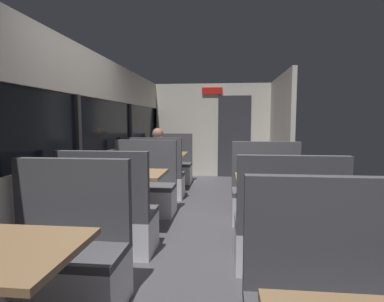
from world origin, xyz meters
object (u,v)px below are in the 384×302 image
at_px(bench_near_window_facing_entry, 64,262).
at_px(dining_table_far_window, 164,158).
at_px(bench_far_window_facing_end, 157,180).
at_px(coffee_cup_primary, 279,175).
at_px(dining_table_mid_window, 129,180).
at_px(dining_table_rear_aisle, 275,187).
at_px(bench_mid_window_facing_entry, 144,192).
at_px(bench_rear_aisle_facing_entry, 266,198).
at_px(seated_passenger, 158,168).
at_px(bench_far_window_facing_entry, 170,168).
at_px(bench_mid_window_facing_end, 109,222).
at_px(bench_rear_aisle_facing_end, 287,236).

relative_size(bench_near_window_facing_entry, dining_table_far_window, 1.22).
relative_size(bench_far_window_facing_end, coffee_cup_primary, 12.22).
distance_m(dining_table_mid_window, dining_table_rear_aisle, 1.80).
distance_m(bench_mid_window_facing_entry, bench_rear_aisle_facing_entry, 1.80).
distance_m(bench_far_window_facing_end, seated_passenger, 0.22).
bearing_deg(bench_rear_aisle_facing_entry, dining_table_mid_window, -164.41).
xyz_separation_m(bench_far_window_facing_entry, coffee_cup_primary, (1.82, -3.28, 0.46)).
bearing_deg(bench_rear_aisle_facing_entry, bench_mid_window_facing_end, -146.19).
distance_m(bench_near_window_facing_entry, bench_mid_window_facing_end, 0.93).
xyz_separation_m(dining_table_mid_window, bench_rear_aisle_facing_entry, (1.79, 0.50, -0.31)).
bearing_deg(bench_far_window_facing_entry, dining_table_mid_window, -90.00).
xyz_separation_m(bench_mid_window_facing_entry, bench_rear_aisle_facing_end, (1.79, -1.60, 0.00)).
height_order(bench_far_window_facing_entry, bench_rear_aisle_facing_entry, same).
height_order(bench_near_window_facing_entry, bench_mid_window_facing_end, same).
bearing_deg(dining_table_mid_window, dining_table_far_window, 90.00).
relative_size(dining_table_mid_window, coffee_cup_primary, 10.00).
bearing_deg(dining_table_mid_window, bench_far_window_facing_entry, 90.00).
xyz_separation_m(bench_mid_window_facing_entry, coffee_cup_primary, (1.82, -0.94, 0.46)).
bearing_deg(bench_mid_window_facing_entry, bench_far_window_facing_end, 90.00).
relative_size(bench_far_window_facing_end, bench_rear_aisle_facing_entry, 1.00).
bearing_deg(seated_passenger, dining_table_rear_aisle, -46.76).
distance_m(bench_far_window_facing_end, dining_table_rear_aisle, 2.58).
xyz_separation_m(bench_mid_window_facing_entry, dining_table_rear_aisle, (1.79, -0.90, 0.31)).
height_order(bench_mid_window_facing_end, dining_table_far_window, bench_mid_window_facing_end).
bearing_deg(bench_near_window_facing_entry, coffee_cup_primary, 37.22).
bearing_deg(dining_table_mid_window, bench_mid_window_facing_end, -90.00).
bearing_deg(bench_mid_window_facing_end, bench_mid_window_facing_entry, 90.00).
bearing_deg(bench_mid_window_facing_end, bench_rear_aisle_facing_end, -6.38).
bearing_deg(bench_rear_aisle_facing_end, dining_table_rear_aisle, 90.00).
relative_size(bench_near_window_facing_entry, bench_far_window_facing_end, 1.00).
height_order(dining_table_mid_window, bench_far_window_facing_entry, bench_far_window_facing_entry).
bearing_deg(bench_rear_aisle_facing_end, seated_passenger, 124.52).
xyz_separation_m(bench_far_window_facing_entry, bench_rear_aisle_facing_end, (1.79, -3.93, 0.00)).
bearing_deg(coffee_cup_primary, dining_table_far_window, 125.30).
relative_size(bench_mid_window_facing_entry, bench_rear_aisle_facing_entry, 1.00).
relative_size(bench_mid_window_facing_end, bench_mid_window_facing_entry, 1.00).
xyz_separation_m(dining_table_rear_aisle, seated_passenger, (-1.79, 1.90, -0.10)).
xyz_separation_m(bench_mid_window_facing_end, coffee_cup_primary, (1.82, 0.45, 0.46)).
distance_m(bench_mid_window_facing_entry, dining_table_far_window, 1.66).
height_order(dining_table_mid_window, bench_rear_aisle_facing_entry, bench_rear_aisle_facing_entry).
bearing_deg(seated_passenger, dining_table_mid_window, -90.00).
distance_m(bench_mid_window_facing_entry, bench_rear_aisle_facing_end, 2.40).
relative_size(dining_table_mid_window, bench_mid_window_facing_entry, 0.82).
xyz_separation_m(bench_near_window_facing_entry, coffee_cup_primary, (1.82, 1.39, 0.46)).
height_order(bench_near_window_facing_entry, bench_far_window_facing_end, same).
bearing_deg(dining_table_far_window, dining_table_mid_window, -90.00).
distance_m(dining_table_far_window, coffee_cup_primary, 3.16).
distance_m(bench_near_window_facing_entry, bench_rear_aisle_facing_end, 1.93).
distance_m(dining_table_far_window, bench_far_window_facing_entry, 0.77).
bearing_deg(bench_near_window_facing_entry, bench_rear_aisle_facing_end, 22.23).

